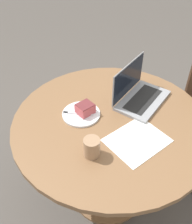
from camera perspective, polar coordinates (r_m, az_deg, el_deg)
The scene contains 8 objects.
ground_plane at distance 1.99m, azimuth 2.50°, elevation -16.70°, with size 12.00×12.00×0.00m, color #4C4742.
dining_table at distance 1.56m, azimuth 3.07°, elevation -6.16°, with size 1.09×1.09×0.70m.
paper_document at distance 1.35m, azimuth 8.91°, elevation -6.13°, with size 0.32×0.28×0.00m.
plate at distance 1.47m, azimuth -3.23°, elevation -0.44°, with size 0.21×0.21×0.01m.
cake_slice at distance 1.45m, azimuth -2.38°, elevation 0.76°, with size 0.10×0.09×0.06m.
fork at distance 1.46m, azimuth -4.63°, elevation -0.24°, with size 0.15×0.12×0.00m.
coffee_glass at distance 1.24m, azimuth -0.93°, elevation -7.69°, with size 0.08×0.08×0.10m.
laptop at distance 1.57m, azimuth 9.31°, elevation 3.82°, with size 0.40×0.34×0.22m.
Camera 1 is at (-0.59, -0.88, 1.68)m, focal length 42.00 mm.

